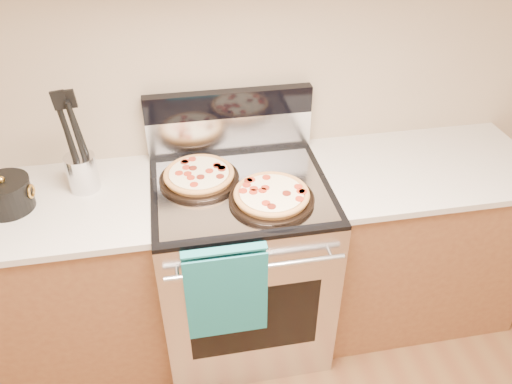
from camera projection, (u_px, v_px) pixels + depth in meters
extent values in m
plane|color=tan|center=(226.00, 59.00, 2.15)|extent=(4.00, 0.00, 4.00)
cube|color=#B7B7BC|center=(242.00, 266.00, 2.40)|extent=(0.76, 0.68, 0.90)
cube|color=black|center=(255.00, 320.00, 2.14)|extent=(0.56, 0.01, 0.40)
cube|color=black|center=(241.00, 188.00, 2.13)|extent=(0.76, 0.68, 0.02)
cube|color=silver|center=(230.00, 133.00, 2.32)|extent=(0.76, 0.06, 0.18)
cube|color=black|center=(229.00, 104.00, 2.23)|extent=(0.76, 0.06, 0.12)
cylinder|color=silver|center=(256.00, 268.00, 1.90)|extent=(0.70, 0.03, 0.03)
cube|color=gray|center=(242.00, 190.00, 2.10)|extent=(0.70, 0.55, 0.01)
cube|color=brown|center=(54.00, 287.00, 2.30)|extent=(1.00, 0.62, 0.88)
cube|color=#BBB3A7|center=(27.00, 210.00, 2.04)|extent=(1.02, 0.64, 0.03)
cube|color=brown|center=(410.00, 241.00, 2.56)|extent=(1.00, 0.62, 0.88)
cube|color=#BBB3A7|center=(428.00, 167.00, 2.30)|extent=(1.02, 0.64, 0.03)
cylinder|color=silver|center=(82.00, 173.00, 2.09)|extent=(0.15, 0.15, 0.16)
cylinder|color=black|center=(7.00, 196.00, 1.99)|extent=(0.22, 0.22, 0.12)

